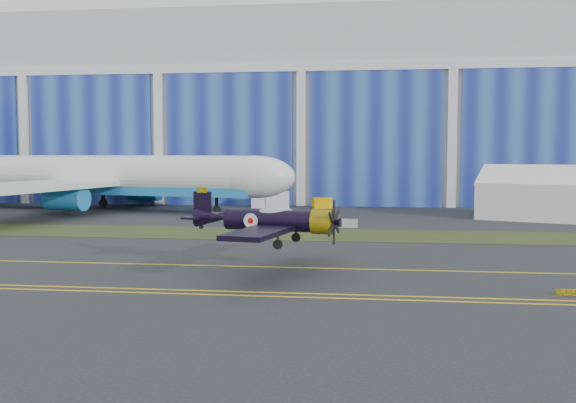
# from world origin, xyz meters

# --- Properties ---
(ground) EXTENTS (260.00, 260.00, 0.00)m
(ground) POSITION_xyz_m (0.00, 0.00, 0.00)
(ground) COLOR #2B2F33
(ground) RESTS_ON ground
(grass_median) EXTENTS (260.00, 10.00, 0.02)m
(grass_median) POSITION_xyz_m (0.00, 14.00, 0.02)
(grass_median) COLOR #475128
(grass_median) RESTS_ON ground
(hangar) EXTENTS (220.00, 45.70, 30.00)m
(hangar) POSITION_xyz_m (0.00, 71.79, 14.96)
(hangar) COLOR silver
(hangar) RESTS_ON ground
(taxiway_centreline) EXTENTS (200.00, 0.20, 0.02)m
(taxiway_centreline) POSITION_xyz_m (0.00, -5.00, 0.01)
(taxiway_centreline) COLOR yellow
(taxiway_centreline) RESTS_ON ground
(edge_line_near) EXTENTS (80.00, 0.20, 0.02)m
(edge_line_near) POSITION_xyz_m (0.00, -14.50, 0.01)
(edge_line_near) COLOR yellow
(edge_line_near) RESTS_ON ground
(edge_line_far) EXTENTS (80.00, 0.20, 0.02)m
(edge_line_far) POSITION_xyz_m (0.00, -13.50, 0.01)
(edge_line_far) COLOR yellow
(edge_line_far) RESTS_ON ground
(guard_board_right) EXTENTS (1.20, 0.15, 0.35)m
(guard_board_right) POSITION_xyz_m (22.00, -12.00, 0.17)
(guard_board_right) COLOR yellow
(guard_board_right) RESTS_ON ground
(warbird) EXTENTS (14.14, 16.05, 4.18)m
(warbird) POSITION_xyz_m (4.35, -6.96, 3.49)
(warbird) COLOR black
(warbird) RESTS_ON ground
(jetliner) EXTENTS (70.60, 63.07, 21.62)m
(jetliner) POSITION_xyz_m (-26.32, 37.80, 10.81)
(jetliner) COLOR white
(jetliner) RESTS_ON ground
(tent) EXTENTS (17.01, 14.92, 6.58)m
(tent) POSITION_xyz_m (31.17, 33.16, 3.29)
(tent) COLOR white
(tent) RESTS_ON ground
(shipping_container) EXTENTS (5.78, 3.17, 2.37)m
(shipping_container) POSITION_xyz_m (-4.09, 45.23, 1.19)
(shipping_container) COLOR white
(shipping_container) RESTS_ON ground
(tug) EXTENTS (3.01, 2.40, 1.53)m
(tug) POSITION_xyz_m (3.49, 45.09, 0.77)
(tug) COLOR #ECB202
(tug) RESTS_ON ground
(barrier_a) EXTENTS (2.07, 0.94, 0.90)m
(barrier_a) POSITION_xyz_m (-3.78, 20.93, 0.45)
(barrier_a) COLOR gray
(barrier_a) RESTS_ON ground
(barrier_b) EXTENTS (2.05, 0.81, 0.90)m
(barrier_b) POSITION_xyz_m (2.20, 19.97, 0.45)
(barrier_b) COLOR gray
(barrier_b) RESTS_ON ground
(barrier_c) EXTENTS (2.02, 0.67, 0.90)m
(barrier_c) POSITION_xyz_m (8.33, 20.68, 0.45)
(barrier_c) COLOR #9A9D9B
(barrier_c) RESTS_ON ground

